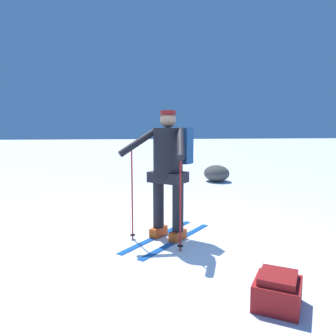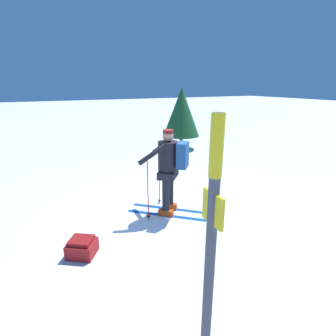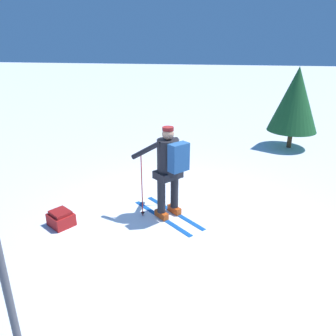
# 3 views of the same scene
# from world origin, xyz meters

# --- Properties ---
(ground_plane) EXTENTS (80.00, 80.00, 0.00)m
(ground_plane) POSITION_xyz_m (0.00, 0.00, 0.00)
(ground_plane) COLOR white
(skier) EXTENTS (1.50, 1.39, 1.73)m
(skier) POSITION_xyz_m (-0.15, -0.10, 1.03)
(skier) COLOR #144C9E
(skier) RESTS_ON ground_plane
(dropped_backpack) EXTENTS (0.54, 0.53, 0.29)m
(dropped_backpack) POSITION_xyz_m (-2.01, -0.75, 0.13)
(dropped_backpack) COLOR maroon
(dropped_backpack) RESTS_ON ground_plane
(rock_boulder) EXTENTS (0.84, 0.71, 0.46)m
(rock_boulder) POSITION_xyz_m (4.44, -2.11, 0.23)
(rock_boulder) COLOR #474442
(rock_boulder) RESTS_ON ground_plane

